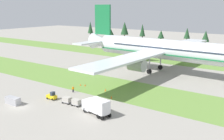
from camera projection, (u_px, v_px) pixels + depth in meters
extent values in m
plane|color=gray|center=(20.00, 108.00, 59.38)|extent=(400.00, 400.00, 0.00)
cube|color=olive|center=(91.00, 83.00, 79.20)|extent=(320.00, 17.48, 0.01)
cube|color=olive|center=(159.00, 58.00, 116.37)|extent=(320.00, 17.48, 0.01)
cylinder|color=silver|center=(167.00, 50.00, 88.22)|extent=(51.82, 8.52, 6.73)
cone|color=silver|center=(102.00, 42.00, 104.88)|extent=(9.03, 6.70, 6.40)
cube|color=#19703D|center=(167.00, 53.00, 88.50)|extent=(50.57, 8.61, 0.36)
cube|color=#283342|center=(176.00, 48.00, 86.16)|extent=(45.53, 8.37, 0.44)
cube|color=silver|center=(182.00, 44.00, 106.20)|extent=(9.38, 34.89, 0.61)
cylinder|color=#A3A3A8|center=(180.00, 52.00, 101.98)|extent=(5.16, 3.88, 3.70)
cube|color=silver|center=(124.00, 60.00, 74.29)|extent=(9.38, 34.89, 0.61)
cylinder|color=#A3A3A8|center=(137.00, 65.00, 78.08)|extent=(5.16, 3.88, 3.70)
cube|color=silver|center=(115.00, 38.00, 110.81)|extent=(5.02, 12.74, 0.42)
cube|color=silver|center=(89.00, 43.00, 97.98)|extent=(5.02, 12.74, 0.42)
cube|color=#19703D|center=(103.00, 20.00, 102.52)|extent=(7.39, 0.98, 11.45)
cylinder|color=#A3A3A8|center=(161.00, 59.00, 94.77)|extent=(0.44, 0.44, 6.39)
cylinder|color=black|center=(160.00, 67.00, 95.51)|extent=(1.72, 0.65, 1.70)
cylinder|color=#A3A3A8|center=(149.00, 62.00, 88.54)|extent=(0.44, 0.44, 6.39)
cylinder|color=black|center=(149.00, 71.00, 89.28)|extent=(1.72, 0.65, 1.70)
cube|color=yellow|center=(52.00, 97.00, 64.70)|extent=(2.64, 1.39, 0.77)
cube|color=#283342|center=(53.00, 94.00, 64.29)|extent=(0.74, 1.12, 0.90)
cylinder|color=black|center=(47.00, 98.00, 64.83)|extent=(0.61, 0.22, 0.60)
cylinder|color=black|center=(51.00, 97.00, 65.72)|extent=(0.61, 0.22, 0.60)
cylinder|color=black|center=(53.00, 99.00, 63.85)|extent=(0.61, 0.22, 0.60)
cylinder|color=black|center=(56.00, 98.00, 64.74)|extent=(0.61, 0.22, 0.60)
cube|color=#A3A3A8|center=(67.00, 102.00, 62.03)|extent=(2.25, 1.58, 0.10)
cube|color=#ADA89E|center=(67.00, 99.00, 61.89)|extent=(1.98, 1.39, 1.10)
cylinder|color=black|center=(62.00, 103.00, 61.96)|extent=(0.40, 0.13, 0.40)
cylinder|color=black|center=(67.00, 101.00, 63.08)|extent=(0.40, 0.13, 0.40)
cylinder|color=black|center=(68.00, 104.00, 61.06)|extent=(0.40, 0.13, 0.40)
cylinder|color=black|center=(72.00, 102.00, 62.18)|extent=(0.40, 0.13, 0.40)
cube|color=#A3A3A8|center=(76.00, 104.00, 60.47)|extent=(2.25, 1.58, 0.10)
cube|color=#ADA89E|center=(76.00, 102.00, 60.33)|extent=(1.98, 1.39, 1.10)
cylinder|color=black|center=(72.00, 105.00, 60.40)|extent=(0.40, 0.13, 0.40)
cylinder|color=black|center=(76.00, 103.00, 61.52)|extent=(0.40, 0.13, 0.40)
cylinder|color=black|center=(77.00, 107.00, 59.51)|extent=(0.40, 0.13, 0.40)
cylinder|color=black|center=(81.00, 105.00, 60.63)|extent=(0.40, 0.13, 0.40)
cube|color=silver|center=(89.00, 104.00, 56.92)|extent=(2.60, 2.68, 2.20)
cube|color=#283342|center=(86.00, 101.00, 57.57)|extent=(0.47, 2.05, 0.97)
cube|color=silver|center=(99.00, 106.00, 54.42)|extent=(4.86, 3.11, 2.80)
cylinder|color=black|center=(85.00, 110.00, 56.66)|extent=(1.00, 0.48, 0.96)
cylinder|color=black|center=(92.00, 108.00, 58.00)|extent=(1.00, 0.48, 0.96)
cylinder|color=black|center=(98.00, 116.00, 53.51)|extent=(1.00, 0.48, 0.96)
cylinder|color=black|center=(106.00, 114.00, 54.85)|extent=(1.00, 0.48, 0.96)
cylinder|color=black|center=(102.00, 118.00, 52.72)|extent=(1.00, 0.48, 0.96)
cylinder|color=black|center=(109.00, 115.00, 54.06)|extent=(1.00, 0.48, 0.96)
cylinder|color=black|center=(73.00, 91.00, 70.04)|extent=(0.18, 0.18, 0.85)
cylinder|color=black|center=(74.00, 91.00, 70.05)|extent=(0.18, 0.18, 0.85)
cylinder|color=orange|center=(73.00, 88.00, 69.88)|extent=(0.36, 0.36, 0.62)
sphere|color=tan|center=(73.00, 86.00, 69.77)|extent=(0.24, 0.24, 0.24)
cylinder|color=orange|center=(72.00, 88.00, 69.87)|extent=(0.10, 0.10, 0.58)
cylinder|color=orange|center=(74.00, 88.00, 69.89)|extent=(0.10, 0.10, 0.58)
cube|color=#A3A3A8|center=(10.00, 100.00, 61.97)|extent=(2.07, 1.69, 1.67)
cube|color=#A3A3A8|center=(15.00, 101.00, 60.86)|extent=(2.15, 1.80, 1.73)
cone|color=orange|center=(111.00, 97.00, 65.37)|extent=(0.44, 0.44, 0.63)
cone|color=orange|center=(80.00, 85.00, 76.17)|extent=(0.44, 0.44, 0.55)
cone|color=orange|center=(85.00, 85.00, 75.60)|extent=(0.44, 0.44, 0.60)
cone|color=orange|center=(105.00, 90.00, 71.10)|extent=(0.44, 0.44, 0.66)
cylinder|color=#4C3823|center=(91.00, 35.00, 198.05)|extent=(0.70, 0.70, 3.20)
cone|color=#1E4223|center=(90.00, 27.00, 196.69)|extent=(3.98, 3.98, 8.53)
cylinder|color=#4C3823|center=(110.00, 37.00, 188.65)|extent=(0.70, 0.70, 2.78)
cone|color=#1E4223|center=(110.00, 31.00, 187.66)|extent=(5.64, 5.64, 5.71)
cylinder|color=#4C3823|center=(125.00, 37.00, 184.16)|extent=(0.70, 0.70, 3.59)
cone|color=#1E4223|center=(125.00, 28.00, 182.72)|extent=(5.46, 5.46, 8.79)
cylinder|color=#4C3823|center=(142.00, 39.00, 173.73)|extent=(0.70, 0.70, 3.53)
cone|color=#1E4223|center=(142.00, 30.00, 172.38)|extent=(3.70, 3.70, 8.09)
cylinder|color=#4C3823|center=(161.00, 41.00, 166.11)|extent=(0.70, 0.70, 3.08)
cone|color=#1E4223|center=(161.00, 34.00, 165.16)|extent=(4.12, 4.12, 5.07)
cylinder|color=#4C3823|center=(187.00, 42.00, 157.58)|extent=(0.70, 0.70, 3.93)
cone|color=#1E4223|center=(187.00, 33.00, 156.39)|extent=(3.74, 3.74, 6.35)
cylinder|color=#4C3823|center=(205.00, 44.00, 149.59)|extent=(0.70, 0.70, 3.12)
cone|color=#1E4223|center=(206.00, 36.00, 148.50)|extent=(4.36, 4.36, 6.27)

